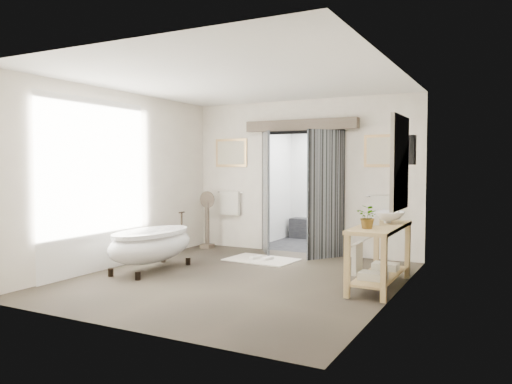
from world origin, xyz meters
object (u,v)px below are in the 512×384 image
clawfoot_tub (151,244)px  rug (262,260)px  vanity (378,251)px  basin (387,217)px

clawfoot_tub → rug: size_ratio=1.48×
vanity → basin: bearing=83.2°
rug → basin: size_ratio=2.49×
vanity → basin: (0.04, 0.36, 0.43)m
vanity → rug: bearing=156.1°
rug → basin: bearing=-15.8°
clawfoot_tub → basin: basin is taller
vanity → basin: basin is taller
rug → basin: (2.34, -0.66, 0.93)m
vanity → basin: 0.56m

